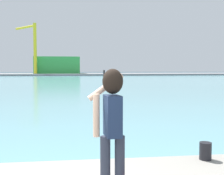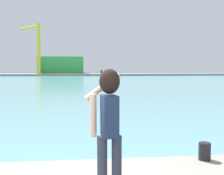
{
  "view_description": "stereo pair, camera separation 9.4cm",
  "coord_description": "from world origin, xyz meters",
  "px_view_note": "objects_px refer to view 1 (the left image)",
  "views": [
    {
      "loc": [
        0.53,
        -3.36,
        2.36
      ],
      "look_at": [
        1.4,
        3.63,
        1.87
      ],
      "focal_mm": 45.72,
      "sensor_mm": 36.0,
      "label": 1
    },
    {
      "loc": [
        0.63,
        -3.37,
        2.36
      ],
      "look_at": [
        1.4,
        3.63,
        1.87
      ],
      "focal_mm": 45.72,
      "sensor_mm": 36.0,
      "label": 2
    }
  ],
  "objects_px": {
    "harbor_bollard": "(205,151)",
    "port_crane": "(32,43)",
    "person_photographer": "(112,118)",
    "warehouse_left": "(58,65)"
  },
  "relations": [
    {
      "from": "person_photographer",
      "to": "harbor_bollard",
      "type": "bearing_deg",
      "value": -62.83
    },
    {
      "from": "harbor_bollard",
      "to": "port_crane",
      "type": "distance_m",
      "value": 89.06
    },
    {
      "from": "harbor_bollard",
      "to": "port_crane",
      "type": "bearing_deg",
      "value": 100.46
    },
    {
      "from": "harbor_bollard",
      "to": "port_crane",
      "type": "xyz_separation_m",
      "value": [
        -16.08,
        87.09,
        9.4
      ]
    },
    {
      "from": "person_photographer",
      "to": "harbor_bollard",
      "type": "height_order",
      "value": "person_photographer"
    },
    {
      "from": "harbor_bollard",
      "to": "warehouse_left",
      "type": "height_order",
      "value": "warehouse_left"
    },
    {
      "from": "warehouse_left",
      "to": "port_crane",
      "type": "bearing_deg",
      "value": -147.21
    },
    {
      "from": "person_photographer",
      "to": "port_crane",
      "type": "xyz_separation_m",
      "value": [
        -14.12,
        88.37,
        8.5
      ]
    },
    {
      "from": "port_crane",
      "to": "harbor_bollard",
      "type": "bearing_deg",
      "value": -79.54
    },
    {
      "from": "person_photographer",
      "to": "harbor_bollard",
      "type": "relative_size",
      "value": 5.25
    }
  ]
}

